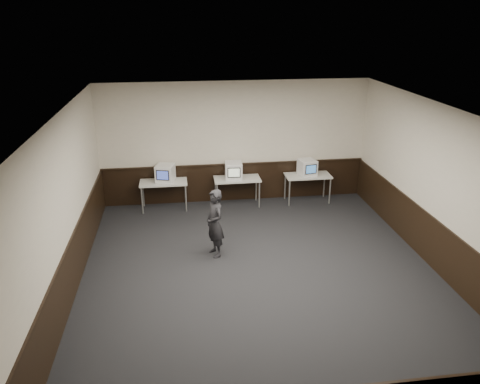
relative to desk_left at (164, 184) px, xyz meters
name	(u,v)px	position (x,y,z in m)	size (l,w,h in m)	color
floor	(261,276)	(1.90, -3.60, -0.68)	(8.00, 8.00, 0.00)	black
ceiling	(264,113)	(1.90, -3.60, 2.52)	(8.00, 8.00, 0.00)	white
back_wall	(235,143)	(1.90, 0.40, 0.92)	(7.00, 7.00, 0.00)	silver
front_wall	(332,345)	(1.90, -7.60, 0.92)	(7.00, 7.00, 0.00)	silver
left_wall	(64,211)	(-1.60, -3.60, 0.92)	(8.00, 8.00, 0.00)	silver
right_wall	(442,191)	(5.40, -3.60, 0.92)	(8.00, 8.00, 0.00)	silver
wainscot_back	(235,182)	(1.90, 0.38, -0.18)	(6.98, 0.04, 1.00)	black
wainscot_left	(73,266)	(-1.58, -3.60, -0.18)	(0.04, 7.98, 1.00)	black
wainscot_right	(432,242)	(5.38, -3.60, -0.18)	(0.04, 7.98, 1.00)	black
wainscot_rail	(235,164)	(1.90, 0.36, 0.34)	(6.98, 0.06, 0.04)	black
desk_left	(164,184)	(0.00, 0.00, 0.00)	(1.20, 0.60, 0.75)	silver
desk_center	(237,181)	(1.90, 0.00, 0.00)	(1.20, 0.60, 0.75)	silver
desk_right	(308,177)	(3.80, 0.00, 0.00)	(1.20, 0.60, 0.75)	silver
emac_left	(165,173)	(0.06, 0.02, 0.29)	(0.54, 0.56, 0.44)	white
emac_center	(234,171)	(1.81, -0.01, 0.29)	(0.47, 0.50, 0.44)	white
emac_right	(307,167)	(3.77, 0.00, 0.28)	(0.49, 0.51, 0.42)	white
person	(215,223)	(1.09, -2.62, 0.05)	(0.53, 0.35, 1.46)	black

